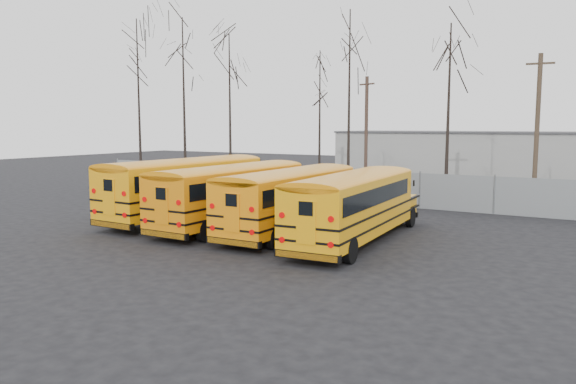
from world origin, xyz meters
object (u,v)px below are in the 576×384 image
Objects in this scene: bus_c at (292,195)px; utility_pole_left at (366,132)px; bus_a at (188,183)px; bus_b at (234,190)px; bus_d at (355,201)px; utility_pole_right at (537,128)px.

bus_c is 17.34m from utility_pole_left.
bus_a is 1.06× the size of bus_b.
utility_pole_left is at bearing 101.00° from bus_c.
bus_a is at bearing 173.94° from bus_c.
bus_d is 16.67m from utility_pole_right.
bus_c is at bearing 2.54° from bus_b.
bus_a is 16.62m from utility_pole_left.
bus_b is at bearing -64.20° from utility_pole_left.
bus_d is at bearing -44.67° from utility_pole_left.
bus_b reaches higher than bus_c.
bus_a is 20.53m from utility_pole_right.
bus_a is 9.50m from bus_d.
bus_b is 1.30× the size of utility_pole_left.
utility_pole_right is at bearing 70.20° from bus_d.
utility_pole_left is at bearing 92.87° from bus_b.
utility_pole_right is at bearing 48.27° from bus_a.
bus_a is at bearing 170.24° from bus_d.
bus_c is 17.37m from utility_pole_right.
bus_b reaches higher than bus_d.
bus_a is 1.27× the size of utility_pole_right.
utility_pole_left is at bearing 169.26° from utility_pole_right.
utility_pole_right is at bearing 16.23° from utility_pole_left.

